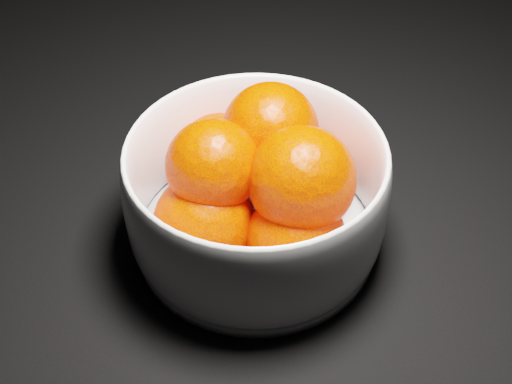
% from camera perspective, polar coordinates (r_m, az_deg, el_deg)
% --- Properties ---
extents(bowl, '(0.23, 0.23, 0.11)m').
position_cam_1_polar(bowl, '(0.64, 0.00, -0.38)').
color(bowl, white).
rests_on(bowl, ground).
extents(orange_pile, '(0.19, 0.18, 0.14)m').
position_cam_1_polar(orange_pile, '(0.62, 0.19, 0.81)').
color(orange_pile, '#FF2A00').
rests_on(orange_pile, bowl).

